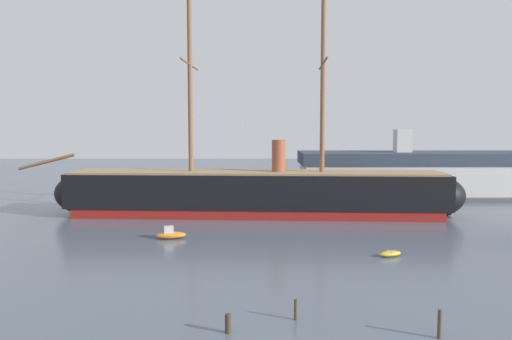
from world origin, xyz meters
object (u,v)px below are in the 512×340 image
Objects in this scene: mooring_piling_right_pair at (295,310)px; dockside_warehouse_right at (433,174)px; sailboat_far_left at (92,208)px; motorboat_alongside_bow at (170,234)px; mooring_piling_left_pair at (439,324)px; seagull_in_flight at (247,124)px; sailboat_far_right at (445,212)px; sailboat_distant_centre at (271,201)px; dinghy_mid_right at (390,254)px; mooring_piling_nearest at (227,324)px; tall_ship at (255,193)px.

dockside_warehouse_right is (34.79, 67.65, 3.90)m from mooring_piling_right_pair.
motorboat_alongside_bow is at bearing -50.65° from sailboat_far_left.
mooring_piling_left_pair is at bearing -109.36° from dockside_warehouse_right.
mooring_piling_right_pair is 1.57× the size of seagull_in_flight.
motorboat_alongside_bow is 0.96× the size of sailboat_far_right.
sailboat_far_right is 31.63m from sailboat_distant_centre.
dinghy_mid_right is 0.68× the size of sailboat_far_right.
sailboat_far_right is at bearing 31.75° from seagull_in_flight.
mooring_piling_right_pair is (5.07, 2.45, 0.10)m from mooring_piling_nearest.
dinghy_mid_right is 53.41m from sailboat_far_left.
mooring_piling_left_pair is (24.23, -31.04, 0.44)m from motorboat_alongside_bow.
mooring_piling_right_pair is (-29.04, -45.86, 0.43)m from sailboat_far_right.
seagull_in_flight is at bearing -132.62° from dockside_warehouse_right.
seagull_in_flight is at bearing -13.05° from motorboat_alongside_bow.
sailboat_far_left is (-28.67, 3.94, -3.32)m from tall_ship.
motorboat_alongside_bow is 4.13× the size of seagull_in_flight.
sailboat_far_left is 3.14× the size of mooring_piling_left_pair.
dockside_warehouse_right is (66.51, 18.82, 4.16)m from sailboat_far_left.
sailboat_distant_centre is at bearing 99.00° from mooring_piling_left_pair.
dinghy_mid_right is at bearing -72.86° from sailboat_distant_centre.
dockside_warehouse_right is at bearing 15.80° from sailboat_far_left.
sailboat_distant_centre is (31.77, 9.69, -0.06)m from sailboat_far_left.
sailboat_far_right is (60.76, -2.97, -0.17)m from sailboat_far_left.
dockside_warehouse_right reaches higher than motorboat_alongside_bow.
dockside_warehouse_right is at bearing 14.74° from sailboat_distant_centre.
dockside_warehouse_right is at bearing 31.03° from tall_ship.
sailboat_far_right reaches higher than mooring_piling_right_pair.
dockside_warehouse_right reaches higher than dinghy_mid_right.
sailboat_far_right is at bearing 68.69° from mooring_piling_left_pair.
sailboat_far_left is 60.83m from sailboat_far_right.
tall_ship reaches higher than mooring_piling_nearest.
dockside_warehouse_right is at bearing 70.64° from mooring_piling_left_pair.
mooring_piling_nearest is 1.36× the size of seagull_in_flight.
mooring_piling_nearest is (-34.11, -48.31, 0.33)m from sailboat_far_right.
dockside_warehouse_right is at bearing 39.10° from motorboat_alongside_bow.
seagull_in_flight is at bearing 99.33° from mooring_piling_right_pair.
dinghy_mid_right is 28.22m from motorboat_alongside_bow.
sailboat_far_left is at bearing 123.01° from mooring_piling_right_pair.
seagull_in_flight is (-4.16, 25.32, 14.33)m from mooring_piling_right_pair.
dinghy_mid_right is 0.71× the size of motorboat_alongside_bow.
sailboat_far_left is at bearing 128.54° from mooring_piling_left_pair.
tall_ship is at bearing -102.81° from sailboat_distant_centre.
motorboat_alongside_bow is 31.55m from mooring_piling_nearest.
mooring_piling_left_pair is 10.40m from mooring_piling_right_pair.
sailboat_far_right is 59.14m from mooring_piling_nearest.
sailboat_far_right is 0.07× the size of dockside_warehouse_right.
sailboat_far_right is at bearing -23.57° from sailboat_distant_centre.
sailboat_distant_centre is 0.09× the size of dockside_warehouse_right.
sailboat_far_left is 1.46× the size of sailboat_far_right.
dockside_warehouse_right reaches higher than sailboat_far_left.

